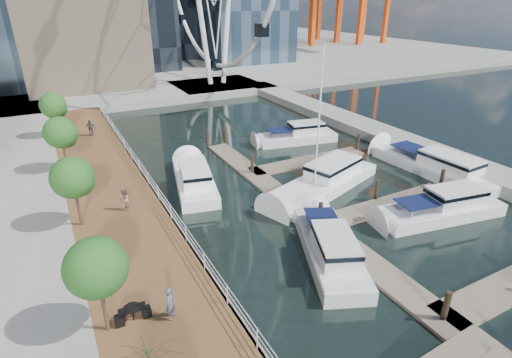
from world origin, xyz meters
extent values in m
plane|color=black|center=(0.00, 0.00, 0.00)|extent=(520.00, 520.00, 0.00)
cube|color=brown|center=(-9.00, 15.00, 0.50)|extent=(6.00, 60.00, 1.00)
cube|color=#595954|center=(-6.00, 15.00, 0.50)|extent=(0.25, 60.00, 1.00)
cube|color=gray|center=(0.00, 102.00, 0.50)|extent=(200.00, 114.00, 1.00)
cube|color=gray|center=(20.00, 20.00, 0.50)|extent=(4.00, 60.00, 1.00)
cube|color=gray|center=(14.00, 52.00, 0.50)|extent=(14.00, 12.00, 1.00)
cube|color=#6D6051|center=(3.00, 10.00, 0.10)|extent=(2.00, 32.00, 0.20)
cube|color=#6D6051|center=(9.00, 8.00, 0.10)|extent=(12.00, 2.00, 0.20)
cube|color=#6D6051|center=(9.00, 18.00, 0.10)|extent=(12.00, 2.00, 0.20)
cylinder|color=#3F2B1C|center=(-11.40, 4.00, 2.20)|extent=(0.20, 0.20, 2.40)
sphere|color=#265B1E|center=(-11.40, 4.00, 4.30)|extent=(2.60, 2.60, 2.60)
cylinder|color=#3F2B1C|center=(-11.40, 14.00, 2.20)|extent=(0.20, 0.20, 2.40)
sphere|color=#265B1E|center=(-11.40, 14.00, 4.30)|extent=(2.60, 2.60, 2.60)
cylinder|color=#3F2B1C|center=(-11.40, 24.00, 2.20)|extent=(0.20, 0.20, 2.40)
sphere|color=#265B1E|center=(-11.40, 24.00, 4.30)|extent=(2.60, 2.60, 2.60)
cylinder|color=#3F2B1C|center=(-11.40, 34.00, 2.20)|extent=(0.20, 0.20, 2.40)
sphere|color=#265B1E|center=(-11.40, 34.00, 4.30)|extent=(2.60, 2.60, 2.60)
imported|color=#464E5D|center=(-8.72, 3.32, 1.84)|extent=(0.70, 0.72, 1.67)
imported|color=#8A6F5F|center=(-8.52, 14.57, 1.83)|extent=(0.83, 0.95, 1.65)
imported|color=#2E323A|center=(-8.35, 32.76, 1.84)|extent=(1.07, 0.71, 1.68)
camera|label=1|loc=(-11.84, -10.73, 14.33)|focal=28.00mm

